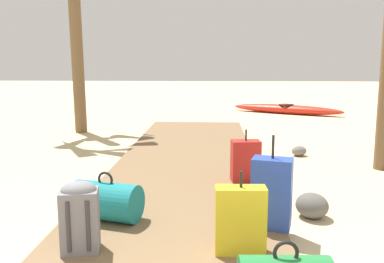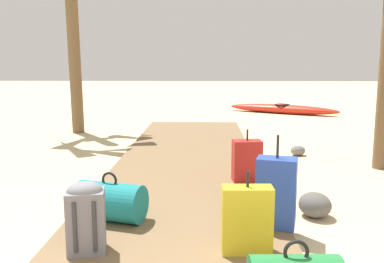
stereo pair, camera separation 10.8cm
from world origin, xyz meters
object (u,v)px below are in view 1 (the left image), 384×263
Objects in this scene: suitcase_yellow at (240,220)px; kayak at (286,109)px; backpack_grey at (80,215)px; duffel_bag_teal at (106,201)px; suitcase_red at (245,161)px; suitcase_blue at (272,193)px.

kayak is at bearing 78.16° from suitcase_yellow.
backpack_grey is 0.18× the size of kayak.
kayak is at bearing 70.15° from duffel_bag_teal.
suitcase_yellow is 1.15× the size of backpack_grey.
suitcase_red is 1.55m from suitcase_blue.
suitcase_yellow is 1.01× the size of suitcase_red.
suitcase_yellow is at bearing -120.78° from suitcase_blue.
suitcase_blue is (1.59, -0.12, 0.14)m from duffel_bag_teal.
suitcase_red is at bearing 54.54° from backpack_grey.
suitcase_yellow is (1.27, -0.66, 0.09)m from duffel_bag_teal.
kayak is at bearing 71.25° from backpack_grey.
backpack_grey is (-1.63, -0.58, -0.02)m from suitcase_blue.
duffel_bag_teal is 0.22× the size of kayak.
suitcase_blue reaches higher than suitcase_red.
duffel_bag_teal is 1.60m from suitcase_blue.
suitcase_blue is 1.49× the size of backpack_grey.
backpack_grey is at bearing -125.46° from suitcase_red.
suitcase_blue is 1.73m from backpack_grey.
duffel_bag_teal is 1.25× the size of backpack_grey.
suitcase_yellow is at bearing -101.84° from kayak.
suitcase_red is 2.60m from backpack_grey.
suitcase_blue reaches higher than kayak.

